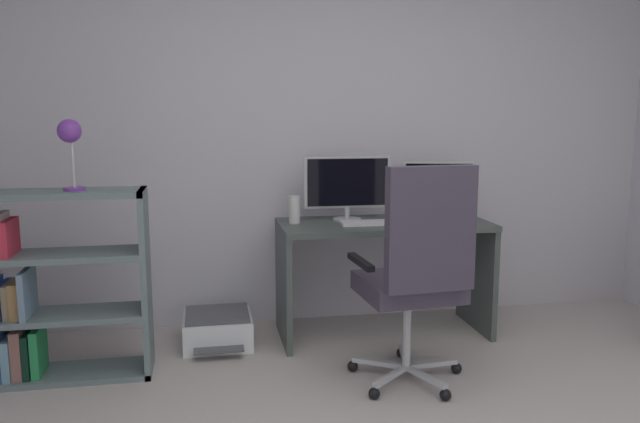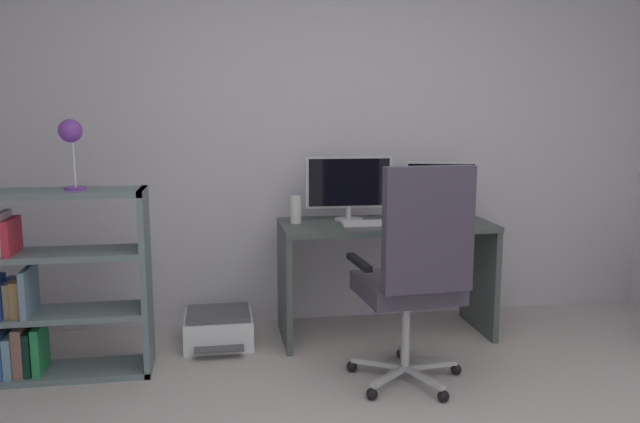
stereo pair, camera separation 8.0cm
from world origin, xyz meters
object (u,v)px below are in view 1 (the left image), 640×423
object	(u,v)px
office_chair	(417,268)
printer	(218,329)
desk_lamp	(70,137)
keyboard	(368,223)
desk	(383,253)
computer_mouse	(411,220)
monitor_secondary	(438,186)
monitor_main	(347,184)
desktop_speaker	(294,210)
bookshelf	(37,294)

from	to	relation	value
office_chair	printer	size ratio (longest dim) A/B	2.53
desk_lamp	printer	xyz separation A→B (m)	(0.73, 0.32, -1.19)
keyboard	printer	world-z (taller)	keyboard
desk	computer_mouse	distance (m)	0.28
keyboard	computer_mouse	bearing A→B (deg)	5.80
computer_mouse	printer	size ratio (longest dim) A/B	0.22
monitor_secondary	office_chair	world-z (taller)	office_chair
monitor_main	keyboard	bearing A→B (deg)	-61.07
monitor_secondary	desktop_speaker	size ratio (longest dim) A/B	2.66
monitor_main	office_chair	xyz separation A→B (m)	(0.15, -0.92, -0.33)
keyboard	printer	distance (m)	1.14
desk_lamp	computer_mouse	bearing A→B (deg)	8.24
office_chair	printer	world-z (taller)	office_chair
desk	printer	bearing A→B (deg)	-179.59
desktop_speaker	bookshelf	size ratio (longest dim) A/B	0.17
desk	desktop_speaker	world-z (taller)	desktop_speaker
desk	keyboard	size ratio (longest dim) A/B	3.88
keyboard	desktop_speaker	world-z (taller)	desktop_speaker
monitor_secondary	printer	size ratio (longest dim) A/B	0.97
monitor_secondary	computer_mouse	distance (m)	0.34
monitor_main	desktop_speaker	world-z (taller)	monitor_main
monitor_secondary	desk_lamp	world-z (taller)	desk_lamp
computer_mouse	printer	bearing A→B (deg)	-172.49
desk	bookshelf	bearing A→B (deg)	-170.56
monitor_main	keyboard	world-z (taller)	monitor_main
desk	desk_lamp	xyz separation A→B (m)	(-1.78, -0.33, 0.76)
computer_mouse	bookshelf	bearing A→B (deg)	-163.00
monitor_secondary	printer	xyz separation A→B (m)	(-1.45, -0.11, -0.84)
computer_mouse	keyboard	bearing A→B (deg)	-166.23
keyboard	office_chair	size ratio (longest dim) A/B	0.29
monitor_main	computer_mouse	world-z (taller)	monitor_main
keyboard	office_chair	world-z (taller)	office_chair
printer	office_chair	bearing A→B (deg)	-39.20
monitor_main	office_chair	size ratio (longest dim) A/B	0.47
desktop_speaker	office_chair	xyz separation A→B (m)	(0.50, -0.87, -0.18)
monitor_secondary	office_chair	bearing A→B (deg)	-116.49
keyboard	monitor_secondary	bearing A→B (deg)	20.31
monitor_secondary	computer_mouse	xyz separation A→B (m)	(-0.23, -0.15, -0.19)
desk	printer	xyz separation A→B (m)	(-1.05, -0.01, -0.43)
desk	office_chair	world-z (taller)	office_chair
keyboard	bookshelf	size ratio (longest dim) A/B	0.33
monitor_main	bookshelf	bearing A→B (deg)	-166.31
office_chair	printer	xyz separation A→B (m)	(-0.99, 0.81, -0.54)
desktop_speaker	desk_lamp	distance (m)	1.36
keyboard	computer_mouse	world-z (taller)	computer_mouse
computer_mouse	desk_lamp	world-z (taller)	desk_lamp
office_chair	printer	distance (m)	1.39
monitor_secondary	keyboard	world-z (taller)	monitor_secondary
keyboard	desktop_speaker	bearing A→B (deg)	165.72
monitor_secondary	bookshelf	size ratio (longest dim) A/B	0.44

